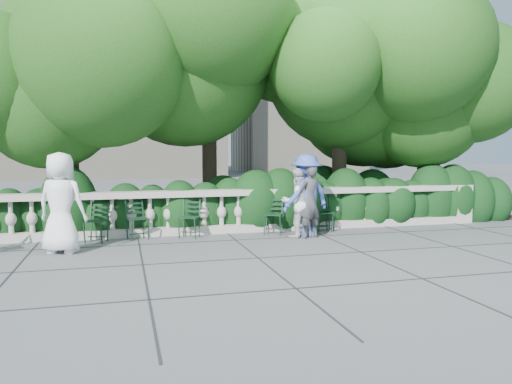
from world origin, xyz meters
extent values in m
plane|color=#4C4E53|center=(0.00, 0.00, 0.00)|extent=(90.00, 90.00, 0.00)
cube|color=#9E998E|center=(0.00, 1.80, 0.09)|extent=(12.00, 0.32, 0.18)
cube|color=#9E998E|center=(0.00, 1.80, 0.93)|extent=(12.00, 0.36, 0.14)
cube|color=#9E998E|center=(5.78, 1.80, 0.50)|extent=(0.44, 0.44, 1.00)
cylinder|color=#3F3023|center=(-4.00, 3.40, 1.40)|extent=(0.40, 0.40, 2.80)
ellipsoid|color=#143A0F|center=(-4.00, 2.96, 3.68)|extent=(5.28, 5.28, 3.96)
cylinder|color=#3F3023|center=(-0.50, 4.00, 1.70)|extent=(0.40, 0.40, 3.40)
ellipsoid|color=#143A0F|center=(-0.50, 3.48, 4.44)|extent=(6.24, 6.24, 4.68)
cylinder|color=#3F3023|center=(3.00, 3.30, 1.50)|extent=(0.40, 0.40, 3.00)
ellipsoid|color=#143A0F|center=(3.00, 2.84, 3.92)|extent=(5.52, 5.52, 4.14)
cylinder|color=#3F3023|center=(6.00, 3.80, 1.30)|extent=(0.40, 0.40, 2.60)
ellipsoid|color=#143A0F|center=(6.00, 3.40, 3.40)|extent=(4.80, 4.80, 3.60)
imported|color=white|center=(-3.90, 0.38, 0.94)|extent=(1.08, 0.92, 1.88)
imported|color=#3D3E42|center=(1.11, 0.67, 0.81)|extent=(0.69, 0.57, 1.62)
imported|color=silver|center=(0.89, 0.83, 0.77)|extent=(0.83, 0.69, 1.54)
imported|color=#3853A8|center=(1.09, 0.81, 0.91)|extent=(1.34, 1.03, 1.82)
camera|label=1|loc=(-2.79, -9.40, 1.94)|focal=35.00mm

